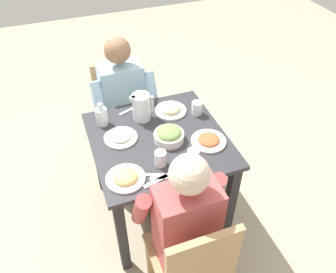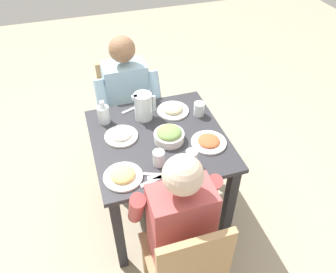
# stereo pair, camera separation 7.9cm
# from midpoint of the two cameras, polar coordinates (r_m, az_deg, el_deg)

# --- Properties ---
(ground_plane) EXTENTS (8.00, 8.00, 0.00)m
(ground_plane) POSITION_cam_midpoint_polar(r_m,az_deg,el_deg) (2.70, -0.42, -11.87)
(ground_plane) COLOR tan
(dining_table) EXTENTS (0.85, 0.85, 0.73)m
(dining_table) POSITION_cam_midpoint_polar(r_m,az_deg,el_deg) (2.25, -0.50, -2.73)
(dining_table) COLOR #2D2D33
(dining_table) RESTS_ON ground_plane
(chair_near) EXTENTS (0.40, 0.40, 0.86)m
(chair_near) POSITION_cam_midpoint_polar(r_m,az_deg,el_deg) (1.91, 4.46, -20.64)
(chair_near) COLOR tan
(chair_near) RESTS_ON ground_plane
(chair_far) EXTENTS (0.40, 0.40, 0.86)m
(chair_far) POSITION_cam_midpoint_polar(r_m,az_deg,el_deg) (2.86, -6.41, 5.09)
(chair_far) COLOR tan
(chair_far) RESTS_ON ground_plane
(diner_near) EXTENTS (0.48, 0.53, 1.15)m
(diner_near) POSITION_cam_midpoint_polar(r_m,az_deg,el_deg) (1.88, 2.45, -13.38)
(diner_near) COLOR #B24C4C
(diner_near) RESTS_ON ground_plane
(diner_far) EXTENTS (0.48, 0.53, 1.15)m
(diner_far) POSITION_cam_midpoint_polar(r_m,az_deg,el_deg) (2.61, -5.68, 5.14)
(diner_far) COLOR #9EC6E0
(diner_far) RESTS_ON ground_plane
(water_pitcher) EXTENTS (0.16, 0.12, 0.19)m
(water_pitcher) POSITION_cam_midpoint_polar(r_m,az_deg,el_deg) (2.26, -3.19, 5.11)
(water_pitcher) COLOR silver
(water_pitcher) RESTS_ON dining_table
(salad_bowl) EXTENTS (0.19, 0.19, 0.09)m
(salad_bowl) POSITION_cam_midpoint_polar(r_m,az_deg,el_deg) (2.11, 1.24, 0.26)
(salad_bowl) COLOR white
(salad_bowl) RESTS_ON dining_table
(plate_rice_curry) EXTENTS (0.22, 0.22, 0.04)m
(plate_rice_curry) POSITION_cam_midpoint_polar(r_m,az_deg,el_deg) (2.13, 7.94, -0.87)
(plate_rice_curry) COLOR white
(plate_rice_curry) RESTS_ON dining_table
(plate_yoghurt) EXTENTS (0.21, 0.21, 0.04)m
(plate_yoghurt) POSITION_cam_midpoint_polar(r_m,az_deg,el_deg) (2.17, -6.87, 0.21)
(plate_yoghurt) COLOR white
(plate_yoghurt) RESTS_ON dining_table
(plate_beans) EXTENTS (0.22, 0.22, 0.05)m
(plate_beans) POSITION_cam_midpoint_polar(r_m,az_deg,el_deg) (2.36, 1.81, 4.55)
(plate_beans) COLOR white
(plate_beans) RESTS_ON dining_table
(plate_fries) EXTENTS (0.22, 0.22, 0.05)m
(plate_fries) POSITION_cam_midpoint_polar(r_m,az_deg,el_deg) (1.92, -6.44, -6.57)
(plate_fries) COLOR white
(plate_fries) RESTS_ON dining_table
(water_glass_near_right) EXTENTS (0.07, 0.07, 0.10)m
(water_glass_near_right) POSITION_cam_midpoint_polar(r_m,az_deg,el_deg) (1.96, -0.42, -3.68)
(water_glass_near_right) COLOR silver
(water_glass_near_right) RESTS_ON dining_table
(water_glass_by_pitcher) EXTENTS (0.07, 0.07, 0.11)m
(water_glass_by_pitcher) POSITION_cam_midpoint_polar(r_m,az_deg,el_deg) (1.95, 5.14, -3.72)
(water_glass_by_pitcher) COLOR silver
(water_glass_by_pitcher) RESTS_ON dining_table
(water_glass_near_left) EXTENTS (0.07, 0.07, 0.09)m
(water_glass_near_left) POSITION_cam_midpoint_polar(r_m,az_deg,el_deg) (2.33, 6.24, 4.63)
(water_glass_near_left) COLOR silver
(water_glass_near_left) RESTS_ON dining_table
(oil_carafe) EXTENTS (0.08, 0.08, 0.16)m
(oil_carafe) POSITION_cam_midpoint_polar(r_m,az_deg,el_deg) (2.28, -9.84, 3.58)
(oil_carafe) COLOR silver
(oil_carafe) RESTS_ON dining_table
(fork_near) EXTENTS (0.17, 0.07, 0.01)m
(fork_near) POSITION_cam_midpoint_polar(r_m,az_deg,el_deg) (1.90, -1.19, -7.44)
(fork_near) COLOR silver
(fork_near) RESTS_ON dining_table
(knife_near) EXTENTS (0.18, 0.08, 0.01)m
(knife_near) POSITION_cam_midpoint_polar(r_m,az_deg,el_deg) (2.40, -4.98, 4.73)
(knife_near) COLOR silver
(knife_near) RESTS_ON dining_table
(fork_far) EXTENTS (0.17, 0.06, 0.01)m
(fork_far) POSITION_cam_midpoint_polar(r_m,az_deg,el_deg) (1.91, 0.20, -6.92)
(fork_far) COLOR silver
(fork_far) RESTS_ON dining_table
(knife_far) EXTENTS (0.18, 0.08, 0.01)m
(knife_far) POSITION_cam_midpoint_polar(r_m,az_deg,el_deg) (1.93, -2.23, -6.41)
(knife_far) COLOR silver
(knife_far) RESTS_ON dining_table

